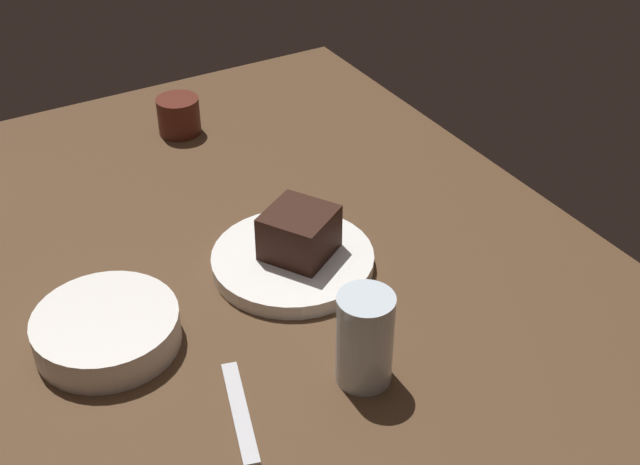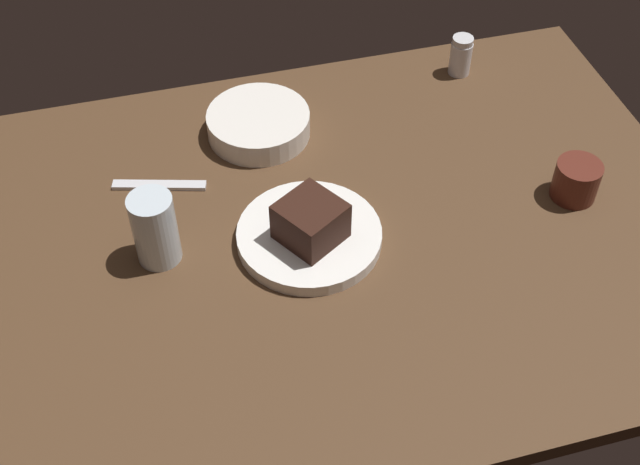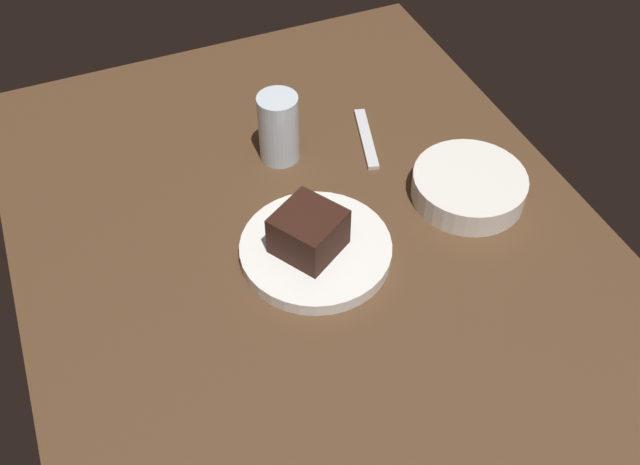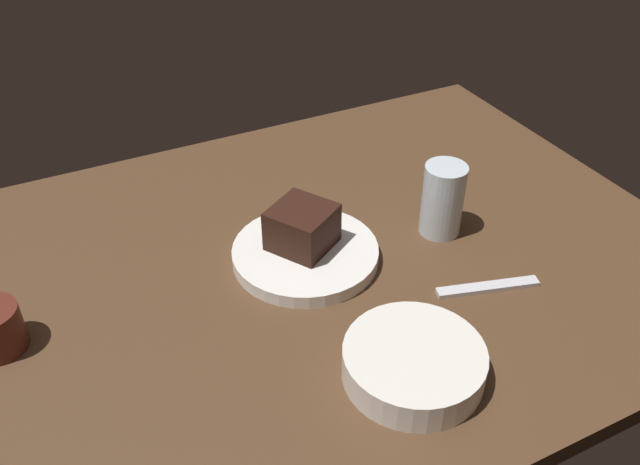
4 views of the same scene
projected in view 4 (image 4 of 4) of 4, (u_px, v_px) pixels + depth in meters
The scene contains 6 objects.
dining_table at pixel (294, 274), 100.58cm from camera, with size 120.00×84.00×3.00cm, color #4C331E.
dessert_plate at pixel (305, 254), 100.43cm from camera, with size 21.85×21.85×2.11cm, color white.
chocolate_cake_slice at pixel (302, 227), 98.66cm from camera, with size 8.45×8.49×6.38cm, color black.
water_glass at pixel (443, 200), 103.44cm from camera, with size 6.51×6.51×11.73cm, color silver.
side_bowl at pixel (414, 363), 81.65cm from camera, with size 17.47×17.47×4.21cm, color white.
dessert_spoon at pixel (488, 287), 95.47cm from camera, with size 15.00×1.80×0.70cm, color silver.
Camera 4 is at (-30.76, -70.61, 66.61)cm, focal length 37.79 mm.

